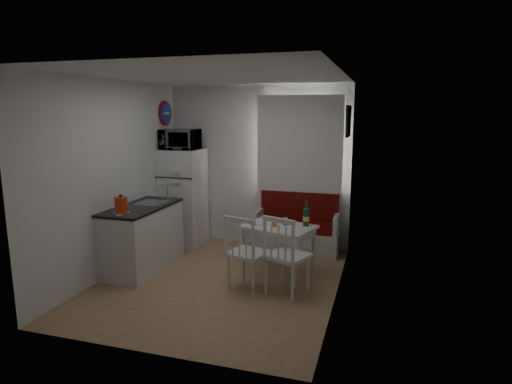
{
  "coord_description": "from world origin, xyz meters",
  "views": [
    {
      "loc": [
        1.97,
        -4.89,
        2.18
      ],
      "look_at": [
        0.35,
        0.5,
        1.12
      ],
      "focal_mm": 30.0,
      "sensor_mm": 36.0,
      "label": 1
    }
  ],
  "objects_px": {
    "dining_table": "(279,231)",
    "kettle": "(121,205)",
    "fridge": "(183,197)",
    "wine_bottle": "(306,214)",
    "microwave": "(180,139)",
    "chair_right": "(286,248)",
    "chair_left": "(245,245)",
    "kitchen_counter": "(143,237)",
    "bench": "(297,232)"
  },
  "relations": [
    {
      "from": "dining_table",
      "to": "kettle",
      "type": "height_order",
      "value": "kettle"
    },
    {
      "from": "dining_table",
      "to": "fridge",
      "type": "height_order",
      "value": "fridge"
    },
    {
      "from": "kettle",
      "to": "wine_bottle",
      "type": "bearing_deg",
      "value": 23.92
    },
    {
      "from": "microwave",
      "to": "kettle",
      "type": "relative_size",
      "value": 2.31
    },
    {
      "from": "chair_right",
      "to": "wine_bottle",
      "type": "height_order",
      "value": "wine_bottle"
    },
    {
      "from": "fridge",
      "to": "kettle",
      "type": "distance_m",
      "value": 1.8
    },
    {
      "from": "chair_left",
      "to": "kettle",
      "type": "xyz_separation_m",
      "value": [
        -1.57,
        -0.2,
        0.44
      ]
    },
    {
      "from": "fridge",
      "to": "wine_bottle",
      "type": "distance_m",
      "value": 2.35
    },
    {
      "from": "chair_right",
      "to": "fridge",
      "type": "xyz_separation_m",
      "value": [
        -2.1,
        1.59,
        0.18
      ]
    },
    {
      "from": "wine_bottle",
      "to": "dining_table",
      "type": "bearing_deg",
      "value": -164.05
    },
    {
      "from": "kitchen_counter",
      "to": "wine_bottle",
      "type": "height_order",
      "value": "kitchen_counter"
    },
    {
      "from": "wine_bottle",
      "to": "fridge",
      "type": "bearing_deg",
      "value": 159.63
    },
    {
      "from": "kitchen_counter",
      "to": "dining_table",
      "type": "relative_size",
      "value": 1.27
    },
    {
      "from": "bench",
      "to": "wine_bottle",
      "type": "xyz_separation_m",
      "value": [
        0.3,
        -0.93,
        0.54
      ]
    },
    {
      "from": "kitchen_counter",
      "to": "chair_right",
      "type": "relative_size",
      "value": 2.26
    },
    {
      "from": "microwave",
      "to": "kettle",
      "type": "xyz_separation_m",
      "value": [
        0.03,
        -1.73,
        -0.71
      ]
    },
    {
      "from": "kitchen_counter",
      "to": "chair_left",
      "type": "relative_size",
      "value": 2.46
    },
    {
      "from": "kitchen_counter",
      "to": "bench",
      "type": "bearing_deg",
      "value": 35.2
    },
    {
      "from": "dining_table",
      "to": "chair_right",
      "type": "relative_size",
      "value": 1.78
    },
    {
      "from": "chair_right",
      "to": "kettle",
      "type": "height_order",
      "value": "kettle"
    },
    {
      "from": "bench",
      "to": "wine_bottle",
      "type": "relative_size",
      "value": 3.86
    },
    {
      "from": "microwave",
      "to": "wine_bottle",
      "type": "bearing_deg",
      "value": -19.22
    },
    {
      "from": "kettle",
      "to": "wine_bottle",
      "type": "height_order",
      "value": "kettle"
    },
    {
      "from": "chair_right",
      "to": "chair_left",
      "type": "bearing_deg",
      "value": -159.93
    },
    {
      "from": "microwave",
      "to": "bench",
      "type": "bearing_deg",
      "value": 4.82
    },
    {
      "from": "dining_table",
      "to": "wine_bottle",
      "type": "relative_size",
      "value": 3.1
    },
    {
      "from": "dining_table",
      "to": "microwave",
      "type": "bearing_deg",
      "value": 170.48
    },
    {
      "from": "wine_bottle",
      "to": "chair_left",
      "type": "bearing_deg",
      "value": -128.01
    },
    {
      "from": "bench",
      "to": "dining_table",
      "type": "xyz_separation_m",
      "value": [
        -0.05,
        -1.03,
        0.29
      ]
    },
    {
      "from": "kitchen_counter",
      "to": "chair_right",
      "type": "xyz_separation_m",
      "value": [
        2.12,
        -0.34,
        0.15
      ]
    },
    {
      "from": "dining_table",
      "to": "bench",
      "type": "bearing_deg",
      "value": 102.81
    },
    {
      "from": "dining_table",
      "to": "kettle",
      "type": "xyz_separation_m",
      "value": [
        -1.82,
        -0.86,
        0.42
      ]
    },
    {
      "from": "chair_left",
      "to": "microwave",
      "type": "relative_size",
      "value": 0.92
    },
    {
      "from": "chair_left",
      "to": "chair_right",
      "type": "relative_size",
      "value": 0.92
    },
    {
      "from": "chair_right",
      "to": "wine_bottle",
      "type": "relative_size",
      "value": 1.74
    },
    {
      "from": "kitchen_counter",
      "to": "kettle",
      "type": "relative_size",
      "value": 5.21
    },
    {
      "from": "bench",
      "to": "kettle",
      "type": "bearing_deg",
      "value": -134.7
    },
    {
      "from": "kitchen_counter",
      "to": "microwave",
      "type": "relative_size",
      "value": 2.26
    },
    {
      "from": "bench",
      "to": "kettle",
      "type": "distance_m",
      "value": 2.75
    },
    {
      "from": "fridge",
      "to": "kettle",
      "type": "relative_size",
      "value": 6.22
    },
    {
      "from": "kitchen_counter",
      "to": "fridge",
      "type": "distance_m",
      "value": 1.29
    },
    {
      "from": "bench",
      "to": "chair_right",
      "type": "height_order",
      "value": "chair_right"
    },
    {
      "from": "microwave",
      "to": "wine_bottle",
      "type": "height_order",
      "value": "microwave"
    },
    {
      "from": "kitchen_counter",
      "to": "microwave",
      "type": "distance_m",
      "value": 1.75
    },
    {
      "from": "bench",
      "to": "dining_table",
      "type": "distance_m",
      "value": 1.07
    },
    {
      "from": "dining_table",
      "to": "fridge",
      "type": "distance_m",
      "value": 2.07
    },
    {
      "from": "dining_table",
      "to": "wine_bottle",
      "type": "xyz_separation_m",
      "value": [
        0.35,
        0.1,
        0.24
      ]
    },
    {
      "from": "bench",
      "to": "chair_left",
      "type": "height_order",
      "value": "chair_left"
    },
    {
      "from": "dining_table",
      "to": "microwave",
      "type": "height_order",
      "value": "microwave"
    },
    {
      "from": "bench",
      "to": "kettle",
      "type": "relative_size",
      "value": 5.13
    }
  ]
}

